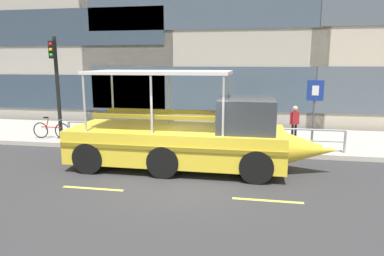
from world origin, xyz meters
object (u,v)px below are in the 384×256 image
traffic_light_pole (56,78)px  pedestrian_near_bow (295,121)px  parking_sign (314,103)px  leaned_bicycle (51,130)px  duck_tour_boat (191,138)px  pedestrian_mid_left (219,120)px

traffic_light_pole → pedestrian_near_bow: size_ratio=2.83×
traffic_light_pole → parking_sign: bearing=-1.0°
leaned_bicycle → pedestrian_near_bow: bearing=6.2°
parking_sign → duck_tour_boat: bearing=-149.4°
parking_sign → pedestrian_mid_left: 3.79m
duck_tour_boat → pedestrian_mid_left: duck_tour_boat is taller
duck_tour_boat → pedestrian_near_bow: duck_tour_boat is taller
traffic_light_pole → duck_tour_boat: bearing=-22.8°
parking_sign → pedestrian_mid_left: parking_sign is taller
duck_tour_boat → pedestrian_mid_left: bearing=79.3°
leaned_bicycle → traffic_light_pole: bearing=29.5°
leaned_bicycle → duck_tour_boat: duck_tour_boat is taller
duck_tour_boat → traffic_light_pole: bearing=157.2°
leaned_bicycle → pedestrian_near_bow: (10.37, 1.12, 0.55)m
traffic_light_pole → pedestrian_near_bow: (10.06, 0.94, -1.70)m
duck_tour_boat → pedestrian_near_bow: 5.17m
parking_sign → duck_tour_boat: (-4.23, -2.51, -0.94)m
leaned_bicycle → pedestrian_mid_left: 7.33m
traffic_light_pole → leaned_bicycle: size_ratio=2.50×
duck_tour_boat → leaned_bicycle: bearing=159.4°
traffic_light_pole → parking_sign: size_ratio=1.65×
leaned_bicycle → pedestrian_mid_left: pedestrian_mid_left is taller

